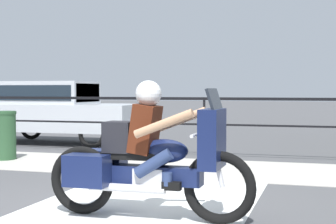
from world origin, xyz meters
The scene contains 7 objects.
ground_plane centered at (0.00, 0.00, 0.00)m, with size 120.00×120.00×0.00m, color #4C4C4F.
sidewalk_band centered at (0.00, 3.40, 0.01)m, with size 44.00×2.40×0.01m, color #B7B2A8.
crosswalk_band centered at (0.28, -0.20, 0.00)m, with size 2.66×6.00×0.01m, color silver.
fence_railing centered at (0.00, 4.92, 1.00)m, with size 36.00×0.05×1.28m.
motorcycle centered at (0.54, -0.33, 0.69)m, with size 2.39×0.76×1.54m.
parked_car centered at (-4.43, 6.56, 0.95)m, with size 4.34×1.78×1.66m.
trash_bin centered at (-3.84, 3.38, 0.50)m, with size 0.50×0.50×1.00m.
Camera 1 is at (2.40, -5.68, 1.43)m, focal length 55.00 mm.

